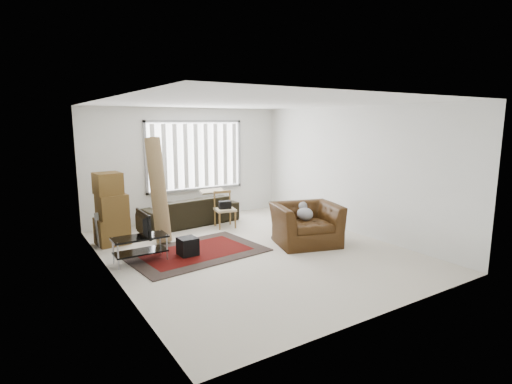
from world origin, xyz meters
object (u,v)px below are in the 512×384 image
Objects in this scene: side_chair at (225,208)px; tv_stand at (140,244)px; moving_boxes at (111,211)px; armchair at (306,221)px; sofa at (191,206)px.

tv_stand is at bearing -140.71° from side_chair.
moving_boxes is 3.80m from armchair.
moving_boxes is 2.05m from sofa.
moving_boxes is 0.64× the size of sofa.
armchair is at bearing -32.22° from moving_boxes.
tv_stand is 3.14m from armchair.
moving_boxes reaches higher than armchair.
armchair reaches higher than tv_stand.
tv_stand is at bearing -176.09° from armchair.
moving_boxes is 0.96× the size of armchair.
moving_boxes reaches higher than tv_stand.
tv_stand is 0.64× the size of moving_boxes.
sofa is at bearing 47.75° from tv_stand.
sofa is at bearing 138.26° from side_chair.
moving_boxes is 2.47m from side_chair.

